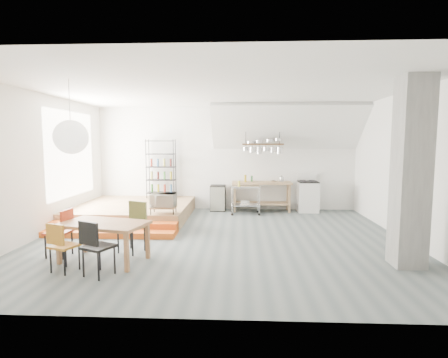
{
  "coord_description": "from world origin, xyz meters",
  "views": [
    {
      "loc": [
        0.44,
        -7.46,
        2.11
      ],
      "look_at": [
        0.06,
        0.8,
        1.24
      ],
      "focal_mm": 28.0,
      "sensor_mm": 36.0,
      "label": 1
    }
  ],
  "objects_px": {
    "dining_table": "(104,227)",
    "rolling_cart": "(245,196)",
    "stove": "(308,196)",
    "mini_fridge": "(218,198)"
  },
  "relations": [
    {
      "from": "dining_table",
      "to": "rolling_cart",
      "type": "relative_size",
      "value": 1.87
    },
    {
      "from": "stove",
      "to": "mini_fridge",
      "type": "xyz_separation_m",
      "value": [
        -2.74,
        0.04,
        -0.09
      ]
    },
    {
      "from": "mini_fridge",
      "to": "stove",
      "type": "bearing_deg",
      "value": -0.92
    },
    {
      "from": "stove",
      "to": "rolling_cart",
      "type": "relative_size",
      "value": 1.34
    },
    {
      "from": "rolling_cart",
      "to": "mini_fridge",
      "type": "relative_size",
      "value": 1.11
    },
    {
      "from": "dining_table",
      "to": "rolling_cart",
      "type": "height_order",
      "value": "rolling_cart"
    },
    {
      "from": "rolling_cart",
      "to": "mini_fridge",
      "type": "bearing_deg",
      "value": 146.05
    },
    {
      "from": "rolling_cart",
      "to": "mini_fridge",
      "type": "xyz_separation_m",
      "value": [
        -0.84,
        0.51,
        -0.15
      ]
    },
    {
      "from": "stove",
      "to": "mini_fridge",
      "type": "distance_m",
      "value": 2.74
    },
    {
      "from": "stove",
      "to": "dining_table",
      "type": "xyz_separation_m",
      "value": [
        -4.46,
        -4.69,
        0.15
      ]
    }
  ]
}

